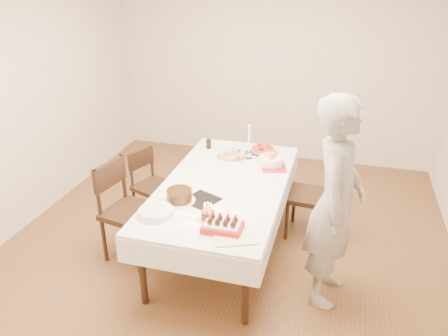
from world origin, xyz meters
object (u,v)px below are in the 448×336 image
(layer_cake, at_px, (179,196))
(chair_right_savory, at_px, (309,196))
(chair_left_savory, at_px, (154,187))
(person, at_px, (335,204))
(pizza_pepperoni, at_px, (262,150))
(pasta_bowl, at_px, (271,160))
(chair_left_dessert, at_px, (131,212))
(taper_candle, at_px, (249,141))
(strawberry_box, at_px, (223,226))
(birthday_cake, at_px, (208,211))
(pizza_white, at_px, (232,155))
(dining_table, at_px, (224,217))

(layer_cake, bearing_deg, chair_right_savory, 41.78)
(chair_left_savory, relative_size, person, 0.45)
(person, xyz_separation_m, pizza_pepperoni, (-0.84, 1.24, -0.13))
(pasta_bowl, bearing_deg, chair_left_dessert, -143.18)
(taper_candle, xyz_separation_m, strawberry_box, (0.12, -1.42, -0.15))
(pizza_pepperoni, relative_size, birthday_cake, 2.30)
(chair_right_savory, relative_size, person, 0.51)
(chair_right_savory, bearing_deg, layer_cake, -134.06)
(pizza_white, relative_size, pasta_bowl, 1.29)
(pasta_bowl, bearing_deg, person, -53.73)
(pizza_pepperoni, bearing_deg, dining_table, -103.40)
(chair_right_savory, relative_size, pasta_bowl, 3.60)
(dining_table, bearing_deg, taper_candle, 81.83)
(chair_right_savory, bearing_deg, chair_left_savory, -170.16)
(pizza_white, xyz_separation_m, strawberry_box, (0.29, -1.41, 0.02))
(chair_right_savory, height_order, pizza_white, chair_right_savory)
(dining_table, distance_m, pasta_bowl, 0.78)
(strawberry_box, bearing_deg, layer_cake, 145.62)
(chair_left_dessert, height_order, pizza_white, chair_left_dessert)
(strawberry_box, bearing_deg, dining_table, 104.99)
(chair_left_savory, relative_size, chair_left_dessert, 0.83)
(taper_candle, bearing_deg, person, -47.39)
(layer_cake, bearing_deg, pizza_pepperoni, 69.37)
(pizza_white, height_order, strawberry_box, strawberry_box)
(pizza_pepperoni, height_order, taper_candle, taper_candle)
(pasta_bowl, xyz_separation_m, layer_cake, (-0.64, -0.98, 0.01))
(dining_table, bearing_deg, chair_left_savory, 159.17)
(dining_table, xyz_separation_m, chair_left_dessert, (-0.83, -0.35, 0.12))
(pizza_pepperoni, bearing_deg, taper_candle, -117.81)
(chair_right_savory, distance_m, pasta_bowl, 0.54)
(chair_left_savory, distance_m, chair_left_dessert, 0.70)
(chair_left_savory, xyz_separation_m, taper_candle, (0.99, 0.30, 0.53))
(pasta_bowl, bearing_deg, taper_candle, 159.17)
(chair_right_savory, relative_size, birthday_cake, 7.21)
(person, distance_m, pasta_bowl, 1.16)
(taper_candle, bearing_deg, pasta_bowl, -20.83)
(taper_candle, bearing_deg, pizza_pepperoni, 62.19)
(chair_left_dessert, bearing_deg, chair_left_savory, -73.23)
(pizza_white, relative_size, birthday_cake, 2.59)
(pizza_pepperoni, xyz_separation_m, strawberry_box, (0.00, -1.63, 0.02))
(dining_table, distance_m, chair_right_savory, 0.93)
(layer_cake, bearing_deg, chair_left_savory, 128.27)
(birthday_cake, bearing_deg, chair_right_savory, 57.94)
(chair_left_savory, height_order, birthday_cake, birthday_cake)
(chair_left_dessert, bearing_deg, birthday_cake, 171.26)
(dining_table, distance_m, strawberry_box, 0.90)
(chair_left_savory, bearing_deg, chair_left_dessert, 117.03)
(person, distance_m, pizza_white, 1.52)
(chair_left_savory, distance_m, taper_candle, 1.17)
(chair_left_savory, xyz_separation_m, pizza_pepperoni, (1.10, 0.51, 0.36))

